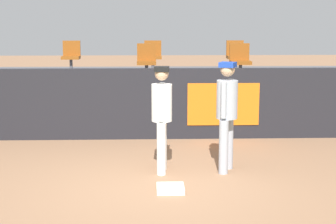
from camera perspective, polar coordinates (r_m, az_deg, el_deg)
ground_plane at (r=7.86m, az=-1.71°, el=-8.29°), size 60.00×60.00×0.00m
first_base at (r=7.70m, az=0.26°, el=-8.35°), size 0.40×0.40×0.08m
player_fielder_home at (r=8.43m, az=-0.65°, el=0.02°), size 0.36×0.54×1.74m
player_runner_visitor at (r=8.52m, az=6.44°, el=0.35°), size 0.45×0.47×1.80m
field_wall at (r=10.95m, az=-1.79°, el=0.91°), size 18.00×0.26×1.48m
bleacher_platform at (r=13.52m, az=-1.86°, el=1.81°), size 18.00×4.80×1.09m
seat_front_center at (r=12.28m, az=-2.36°, el=5.75°), size 0.44×0.44×0.84m
seat_back_right at (r=14.27m, az=7.38°, el=6.27°), size 0.47×0.44×0.84m
seat_back_center at (r=14.08m, az=-1.66°, el=6.30°), size 0.46×0.44×0.84m
seat_front_right at (r=12.47m, az=7.88°, el=5.73°), size 0.47×0.44×0.84m
seat_back_left at (r=14.24m, az=-10.53°, el=6.18°), size 0.47×0.44×0.84m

